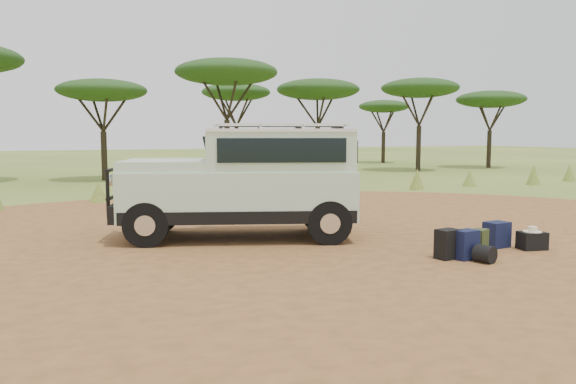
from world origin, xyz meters
name	(u,v)px	position (x,y,z in m)	size (l,w,h in m)	color
ground	(299,248)	(0.00, 0.00, 0.00)	(140.00, 140.00, 0.00)	#527128
dirt_clearing	(299,248)	(0.00, 0.00, 0.00)	(23.00, 23.00, 0.01)	#985F31
grass_fringe	(197,188)	(0.12, 8.67, 0.40)	(36.60, 1.60, 0.90)	#527128
acacia_treeline	(155,82)	(0.75, 19.81, 4.87)	(46.70, 13.20, 6.26)	black
safari_vehicle	(247,183)	(-0.57, 1.43, 1.18)	(5.35, 3.50, 2.44)	#B8D3B4
walking_staff	(147,211)	(-2.72, 1.25, 0.71)	(0.03, 0.03, 1.45)	maroon
backpack_black	(448,244)	(2.05, -1.95, 0.27)	(0.40, 0.29, 0.54)	black
backpack_navy	(466,245)	(2.33, -2.11, 0.27)	(0.41, 0.29, 0.53)	#111C38
backpack_olive	(479,242)	(2.86, -1.85, 0.24)	(0.34, 0.25, 0.47)	#35421E
duffel_navy	(497,235)	(3.62, -1.50, 0.26)	(0.45, 0.34, 0.51)	#111C38
hard_case	(532,241)	(4.10, -1.94, 0.18)	(0.49, 0.35, 0.35)	black
stuff_sack	(485,254)	(2.45, -2.45, 0.16)	(0.31, 0.31, 0.31)	black
safari_hat	(533,230)	(4.10, -1.94, 0.39)	(0.35, 0.35, 0.10)	beige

